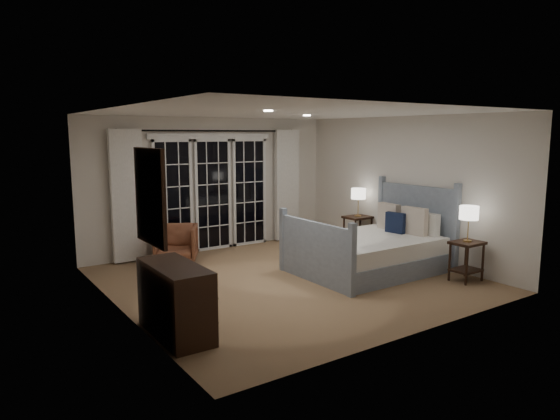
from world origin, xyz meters
TOP-DOWN VIEW (x-y plane):
  - floor at (0.00, 0.00)m, footprint 5.00×5.00m
  - ceiling at (0.00, 0.00)m, footprint 5.00×5.00m
  - wall_left at (-2.50, 0.00)m, footprint 0.02×5.00m
  - wall_right at (2.50, 0.00)m, footprint 0.02×5.00m
  - wall_back at (0.00, 2.50)m, footprint 5.00×0.02m
  - wall_front at (0.00, -2.50)m, footprint 5.00×0.02m
  - french_doors at (0.00, 2.46)m, footprint 2.50×0.04m
  - curtain_rod at (0.00, 2.40)m, footprint 3.50×0.03m
  - curtain_left at (-1.65, 2.38)m, footprint 0.55×0.10m
  - curtain_right at (1.65, 2.38)m, footprint 0.55×0.10m
  - downlight_a at (0.80, 0.60)m, footprint 0.12×0.12m
  - downlight_b at (-0.60, -0.40)m, footprint 0.12×0.12m
  - bed at (1.41, -0.33)m, footprint 2.27×1.63m
  - nightstand_left at (2.18, -1.56)m, footprint 0.46×0.37m
  - nightstand_right at (2.27, 0.90)m, footprint 0.49×0.40m
  - lamp_left at (2.18, -1.56)m, footprint 0.28×0.28m
  - lamp_right at (2.27, 0.90)m, footprint 0.27×0.27m
  - armchair at (-0.98, 1.95)m, footprint 0.95×0.96m
  - dresser at (-2.23, -1.04)m, footprint 0.48×1.12m
  - mirror at (-2.47, -1.04)m, footprint 0.05×0.85m

SIDE VIEW (x-z plane):
  - floor at x=0.00m, z-range 0.00..0.00m
  - armchair at x=-0.98m, z-range 0.00..0.64m
  - bed at x=1.41m, z-range -0.33..0.99m
  - nightstand_left at x=2.18m, z-range 0.09..0.70m
  - dresser at x=-2.23m, z-range 0.00..0.79m
  - nightstand_right at x=2.27m, z-range 0.10..0.75m
  - lamp_left at x=2.18m, z-range 0.76..1.30m
  - lamp_right at x=2.27m, z-range 0.80..1.33m
  - french_doors at x=0.00m, z-range -0.01..2.19m
  - curtain_left at x=-1.65m, z-range 0.02..2.27m
  - curtain_right at x=1.65m, z-range 0.02..2.27m
  - wall_left at x=-2.50m, z-range 0.00..2.50m
  - wall_right at x=2.50m, z-range 0.00..2.50m
  - wall_back at x=0.00m, z-range 0.00..2.50m
  - wall_front at x=0.00m, z-range 0.00..2.50m
  - mirror at x=-2.47m, z-range 1.05..2.05m
  - curtain_rod at x=0.00m, z-range 2.23..2.27m
  - downlight_a at x=0.80m, z-range 2.48..2.50m
  - downlight_b at x=-0.60m, z-range 2.48..2.50m
  - ceiling at x=0.00m, z-range 2.50..2.50m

